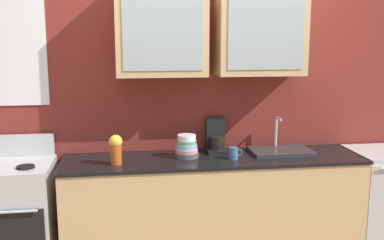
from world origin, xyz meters
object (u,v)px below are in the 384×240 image
at_px(dishwasher, 384,202).
at_px(coffee_maker, 216,139).
at_px(cup_near_sink, 234,153).
at_px(vase, 116,148).
at_px(stove_range, 14,221).
at_px(sink_faucet, 280,150).
at_px(bowl_stack, 187,147).

relative_size(dishwasher, coffee_maker, 3.16).
height_order(cup_near_sink, dishwasher, cup_near_sink).
relative_size(vase, coffee_maker, 0.79).
bearing_deg(stove_range, sink_faucet, 1.66).
xyz_separation_m(vase, cup_near_sink, (0.92, 0.02, -0.08)).
bearing_deg(bowl_stack, cup_near_sink, -17.49).
bearing_deg(coffee_maker, dishwasher, -7.45).
distance_m(stove_range, vase, 0.99).
distance_m(sink_faucet, bowl_stack, 0.80).
distance_m(bowl_stack, vase, 0.58).
height_order(stove_range, sink_faucet, sink_faucet).
bearing_deg(cup_near_sink, bowl_stack, 162.51).
xyz_separation_m(stove_range, vase, (0.80, -0.09, 0.58)).
bearing_deg(vase, bowl_stack, 13.33).
bearing_deg(vase, dishwasher, 2.25).
height_order(stove_range, dishwasher, stove_range).
relative_size(cup_near_sink, dishwasher, 0.12).
relative_size(stove_range, cup_near_sink, 10.07).
xyz_separation_m(bowl_stack, dishwasher, (1.73, -0.04, -0.54)).
distance_m(stove_range, sink_faucet, 2.21).
bearing_deg(coffee_maker, stove_range, -173.46).
relative_size(bowl_stack, dishwasher, 0.21).
distance_m(stove_range, coffee_maker, 1.73).
height_order(stove_range, vase, vase).
bearing_deg(coffee_maker, cup_near_sink, -70.48).
height_order(dishwasher, coffee_maker, coffee_maker).
xyz_separation_m(bowl_stack, coffee_maker, (0.27, 0.15, 0.03)).
bearing_deg(vase, stove_range, 173.31).
height_order(vase, coffee_maker, coffee_maker).
xyz_separation_m(stove_range, dishwasher, (3.09, -0.00, -0.01)).
bearing_deg(cup_near_sink, sink_faucet, 17.64).
distance_m(stove_range, cup_near_sink, 1.79).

